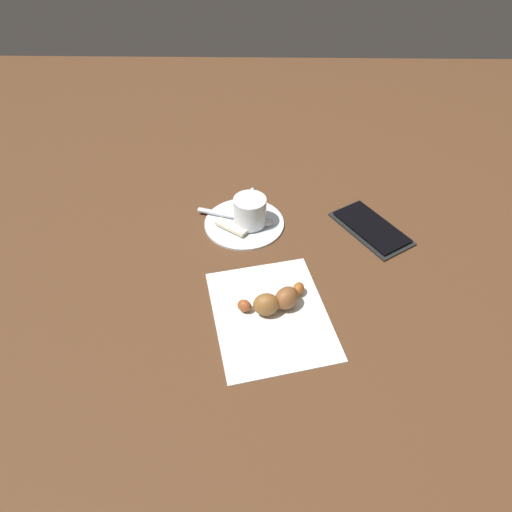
# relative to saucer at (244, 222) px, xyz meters

# --- Properties ---
(ground_plane) EXTENTS (1.80, 1.80, 0.00)m
(ground_plane) POSITION_rel_saucer_xyz_m (0.10, 0.02, -0.00)
(ground_plane) COLOR #50311D
(saucer) EXTENTS (0.14, 0.14, 0.01)m
(saucer) POSITION_rel_saucer_xyz_m (0.00, 0.00, 0.00)
(saucer) COLOR silver
(saucer) RESTS_ON ground
(espresso_cup) EXTENTS (0.08, 0.06, 0.05)m
(espresso_cup) POSITION_rel_saucer_xyz_m (0.00, 0.01, 0.03)
(espresso_cup) COLOR silver
(espresso_cup) RESTS_ON saucer
(teaspoon) EXTENTS (0.05, 0.14, 0.01)m
(teaspoon) POSITION_rel_saucer_xyz_m (-0.00, 0.01, 0.01)
(teaspoon) COLOR silver
(teaspoon) RESTS_ON saucer
(sugar_packet) EXTENTS (0.05, 0.06, 0.01)m
(sugar_packet) POSITION_rel_saucer_xyz_m (0.02, -0.02, 0.01)
(sugar_packet) COLOR beige
(sugar_packet) RESTS_ON saucer
(napkin) EXTENTS (0.23, 0.20, 0.00)m
(napkin) POSITION_rel_saucer_xyz_m (0.20, 0.05, -0.00)
(napkin) COLOR white
(napkin) RESTS_ON ground
(croissant) EXTENTS (0.07, 0.10, 0.04)m
(croissant) POSITION_rel_saucer_xyz_m (0.19, 0.05, 0.02)
(croissant) COLOR #964723
(croissant) RESTS_ON napkin
(cell_phone) EXTENTS (0.16, 0.14, 0.01)m
(cell_phone) POSITION_rel_saucer_xyz_m (0.01, 0.22, 0.00)
(cell_phone) COLOR black
(cell_phone) RESTS_ON ground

